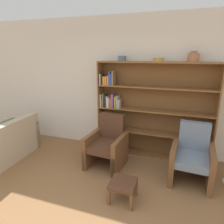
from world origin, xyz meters
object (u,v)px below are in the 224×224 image
object	(u,v)px
bowl_brass	(122,58)
footstool	(123,185)
vase_tall	(193,57)
bookshelf	(144,111)
bowl_slate	(159,59)
armchair_leather	(107,144)
armchair_cushioned	(192,157)

from	to	relation	value
bowl_brass	footstool	bearing A→B (deg)	-72.50
vase_tall	footstool	world-z (taller)	vase_tall
bookshelf	bowl_slate	world-z (taller)	bowl_slate
bowl_slate	armchair_leather	bearing A→B (deg)	-140.85
footstool	vase_tall	bearing A→B (deg)	61.30
vase_tall	armchair_leather	bearing A→B (deg)	-155.21
armchair_leather	bowl_brass	bearing A→B (deg)	-93.18
bowl_slate	vase_tall	bearing A→B (deg)	0.00
bowl_slate	footstool	bearing A→B (deg)	-98.52
armchair_leather	armchair_cushioned	world-z (taller)	same
bowl_brass	armchair_cushioned	size ratio (longest dim) A/B	0.18
vase_tall	armchair_leather	world-z (taller)	vase_tall
bowl_brass	armchair_leather	distance (m)	1.66
bookshelf	footstool	world-z (taller)	bookshelf
bowl_slate	bookshelf	bearing A→B (deg)	173.63
bowl_slate	armchair_leather	size ratio (longest dim) A/B	0.21
bowl_brass	bowl_slate	size ratio (longest dim) A/B	0.87
armchair_leather	footstool	size ratio (longest dim) A/B	2.61
bowl_brass	armchair_cushioned	bearing A→B (deg)	-24.24
bowl_brass	bowl_slate	xyz separation A→B (m)	(0.68, 0.00, -0.01)
bookshelf	armchair_leather	bearing A→B (deg)	-130.06
vase_tall	armchair_cushioned	world-z (taller)	vase_tall
armchair_leather	armchair_cushioned	bearing A→B (deg)	-175.66
bowl_brass	armchair_leather	world-z (taller)	bowl_brass
armchair_leather	armchair_cushioned	size ratio (longest dim) A/B	1.00
bookshelf	armchair_cushioned	size ratio (longest dim) A/B	2.40
bowl_brass	armchair_cushioned	world-z (taller)	bowl_brass
vase_tall	armchair_leather	size ratio (longest dim) A/B	0.21
bookshelf	bowl_brass	bearing A→B (deg)	-176.95
armchair_leather	footstool	xyz separation A→B (m)	(0.55, -0.85, -0.16)
bowl_slate	footstool	world-z (taller)	bowl_slate
bookshelf	bowl_brass	distance (m)	1.12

